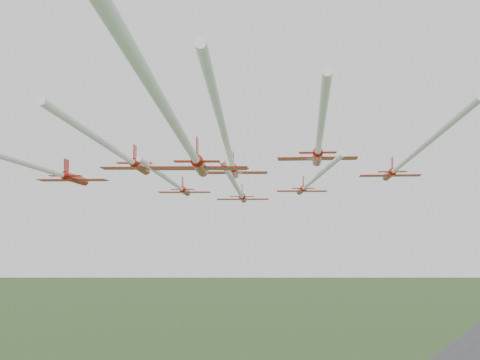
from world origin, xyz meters
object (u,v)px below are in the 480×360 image
at_px(jet_row2_right, 309,184).
at_px(jet_row4_right, 319,146).
at_px(jet_row3_right, 403,163).
at_px(jet_row2_left, 177,186).
at_px(jet_row3_left, 52,172).
at_px(jet_row3_mid, 230,156).
at_px(jet_row4_left, 126,158).
at_px(jet_trail_solo, 190,150).
at_px(jet_lead, 239,192).

bearing_deg(jet_row2_right, jet_row4_right, -93.25).
bearing_deg(jet_row3_right, jet_row2_left, 153.69).
distance_m(jet_row2_left, jet_row3_left, 18.80).
height_order(jet_row3_mid, jet_row4_left, jet_row3_mid).
xyz_separation_m(jet_row2_left, jet_row3_left, (-8.18, -16.91, 0.82)).
bearing_deg(jet_trail_solo, jet_row4_right, 54.23).
xyz_separation_m(jet_lead, jet_row4_right, (22.26, -24.71, 2.46)).
relative_size(jet_row4_left, jet_row4_right, 0.92).
distance_m(jet_lead, jet_row3_mid, 26.78).
distance_m(jet_row3_left, jet_row3_mid, 24.49).
height_order(jet_lead, jet_trail_solo, jet_lead).
height_order(jet_lead, jet_row3_left, jet_row3_left).
height_order(jet_lead, jet_row2_left, jet_row2_left).
bearing_deg(jet_row4_left, jet_row2_left, 82.60).
bearing_deg(jet_row3_mid, jet_row4_left, -163.43).
xyz_separation_m(jet_row3_right, jet_row4_right, (-6.32, -11.51, 0.93)).
distance_m(jet_row2_left, jet_row2_right, 19.02).
bearing_deg(jet_row3_mid, jet_row4_right, -28.51).
xyz_separation_m(jet_lead, jet_row3_left, (-13.09, -27.13, 1.18)).
bearing_deg(jet_row4_right, jet_trail_solo, -120.48).
bearing_deg(jet_trail_solo, jet_row3_right, 46.73).
height_order(jet_lead, jet_row4_left, jet_row4_left).
height_order(jet_row3_right, jet_trail_solo, jet_row3_right).
xyz_separation_m(jet_row3_left, jet_row4_left, (15.58, -5.11, 0.30)).
height_order(jet_row4_left, jet_trail_solo, jet_row4_left).
relative_size(jet_row2_right, jet_row4_right, 0.99).
xyz_separation_m(jet_lead, jet_row2_left, (-4.91, -10.22, 0.36)).
bearing_deg(jet_trail_solo, jet_row3_left, 123.33).
bearing_deg(jet_row2_right, jet_row3_mid, -120.61).
bearing_deg(jet_row4_left, jet_row3_right, 10.14).
distance_m(jet_row2_right, jet_row3_right, 19.18).
height_order(jet_lead, jet_row2_right, jet_row2_right).
xyz_separation_m(jet_row4_right, jet_trail_solo, (-3.35, -20.90, -2.83)).
relative_size(jet_lead, jet_row3_mid, 0.92).
distance_m(jet_lead, jet_row3_left, 30.15).
height_order(jet_row2_left, jet_row3_left, jet_row3_left).
bearing_deg(jet_row3_left, jet_row2_left, 40.42).
bearing_deg(jet_row3_right, jet_row4_left, -165.10).
bearing_deg(jet_row2_left, jet_row3_left, -141.44).
xyz_separation_m(jet_row2_left, jet_row3_mid, (16.12, -14.01, 1.79)).
bearing_deg(jet_trail_solo, jet_row2_left, 97.28).
bearing_deg(jet_lead, jet_row4_left, -110.29).
height_order(jet_row3_left, jet_trail_solo, jet_row3_left).
bearing_deg(jet_row4_left, jet_trail_solo, -65.15).
bearing_deg(jet_row3_right, jet_row4_right, -140.00).
distance_m(jet_row2_left, jet_row4_left, 23.26).
xyz_separation_m(jet_row3_left, jet_row4_right, (35.34, 2.42, 1.28)).
relative_size(jet_lead, jet_row4_right, 1.26).
relative_size(jet_row2_left, jet_row4_right, 0.97).
bearing_deg(jet_row3_right, jet_lead, 133.98).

